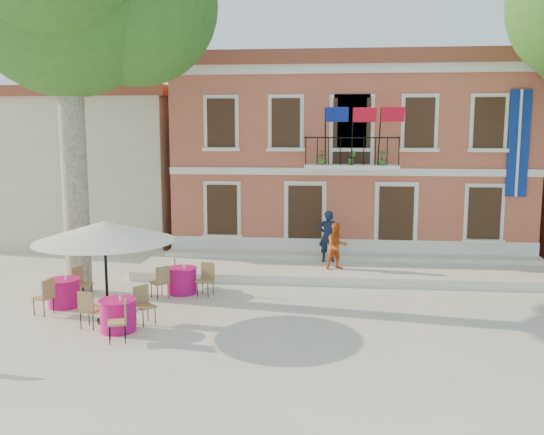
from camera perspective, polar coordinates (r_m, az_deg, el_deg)
The scene contains 10 objects.
ground at distance 16.21m, azimuth 0.55°, elevation -8.87°, with size 90.00×90.00×0.00m, color beige.
main_building at distance 25.42m, azimuth 7.26°, elevation 6.01°, with size 13.50×9.59×7.50m.
neighbor_west at distance 28.64m, azimuth -16.56°, elevation 4.87°, with size 9.40×9.40×6.40m.
terrace at distance 20.36m, azimuth 7.38°, elevation -4.91°, with size 14.00×3.40×0.30m, color silver.
patio_umbrella at distance 15.41m, azimuth -15.49°, elevation -1.29°, with size 3.45×3.45×2.56m.
pedestrian_navy at distance 20.67m, azimuth 5.29°, elevation -1.76°, with size 0.64×0.42×1.76m, color #0F1B34.
pedestrian_orange at distance 19.60m, azimuth 6.12°, elevation -2.70°, with size 0.73×0.57×1.51m, color #C44F17.
cafe_table_0 at distance 17.49m, azimuth -19.00°, elevation -6.61°, with size 0.98×1.96×0.95m.
cafe_table_1 at distance 15.09m, azimuth -14.30°, elevation -8.76°, with size 1.77×1.84×0.95m.
cafe_table_3 at distance 18.04m, azimuth -8.46°, elevation -5.76°, with size 1.80×1.82×0.95m.
Camera 1 is at (1.47, -15.41, 4.82)m, focal length 40.00 mm.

